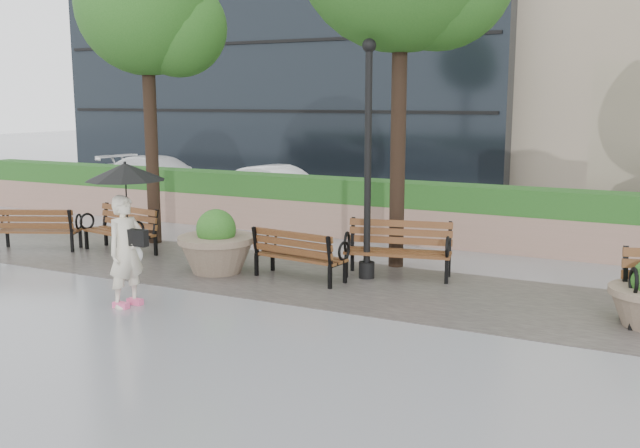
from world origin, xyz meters
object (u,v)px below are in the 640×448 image
at_px(bench_0, 39,238).
at_px(car_right, 279,187).
at_px(bench_2, 300,265).
at_px(lamppost, 368,176).
at_px(car_left, 160,177).
at_px(bench_3, 398,261).
at_px(pedestrian, 126,220).
at_px(bench_1, 121,239).
at_px(planter_left, 217,248).

bearing_deg(bench_0, car_right, -125.31).
bearing_deg(bench_2, lamppost, -140.07).
bearing_deg(car_left, bench_3, -112.91).
height_order(bench_0, car_left, car_left).
bearing_deg(pedestrian, bench_3, -29.25).
height_order(bench_2, car_left, car_left).
relative_size(bench_0, bench_1, 0.97).
relative_size(bench_2, bench_3, 0.89).
xyz_separation_m(bench_0, bench_1, (1.73, 0.58, 0.01)).
bearing_deg(planter_left, lamppost, 17.72).
distance_m(car_left, car_right, 4.60).
bearing_deg(bench_0, car_left, -92.57).
distance_m(bench_3, car_right, 8.90).
xyz_separation_m(bench_0, bench_3, (7.62, 1.20, 0.03)).
height_order(bench_1, car_right, car_right).
relative_size(bench_1, bench_3, 0.94).
bearing_deg(bench_3, car_right, 121.62).
distance_m(bench_1, bench_2, 4.42).
xyz_separation_m(planter_left, car_left, (-7.64, 7.77, 0.21)).
bearing_deg(pedestrian, car_left, 48.66).
xyz_separation_m(bench_1, planter_left, (2.79, -0.54, 0.18)).
bearing_deg(lamppost, planter_left, -162.28).
relative_size(bench_1, car_left, 0.40).
distance_m(bench_2, bench_3, 1.76).
xyz_separation_m(bench_0, planter_left, (4.52, 0.04, 0.19)).
height_order(bench_2, bench_3, bench_3).
distance_m(planter_left, pedestrian, 2.55).
xyz_separation_m(planter_left, pedestrian, (0.04, -2.39, 0.88)).
height_order(bench_0, planter_left, planter_left).
height_order(bench_2, lamppost, lamppost).
xyz_separation_m(bench_3, car_right, (-6.14, 6.42, 0.31)).
height_order(bench_3, planter_left, planter_left).
height_order(bench_2, planter_left, planter_left).
relative_size(bench_1, bench_2, 1.05).
bearing_deg(bench_2, planter_left, 15.21).
height_order(car_left, car_right, car_left).
xyz_separation_m(bench_2, pedestrian, (-1.58, -2.60, 1.07)).
bearing_deg(planter_left, pedestrian, -89.15).
bearing_deg(bench_0, pedestrian, 128.38).
height_order(lamppost, car_right, lamppost).
height_order(bench_0, bench_3, bench_3).
bearing_deg(car_left, car_right, -83.57).
bearing_deg(car_right, lamppost, -129.86).
height_order(bench_2, car_right, car_right).
distance_m(bench_1, lamppost, 5.65).
distance_m(planter_left, car_right, 8.17).
relative_size(bench_1, lamppost, 0.44).
bearing_deg(bench_2, car_right, -49.80).
bearing_deg(bench_3, bench_2, -159.43).
height_order(bench_0, pedestrian, pedestrian).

